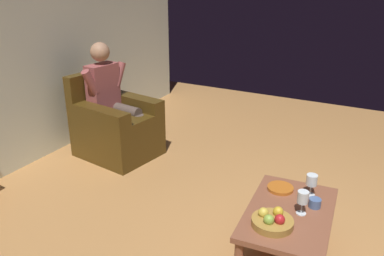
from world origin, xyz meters
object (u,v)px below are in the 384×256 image
candle_jar (315,203)px  coffee_table (289,218)px  fruit_bowl (272,221)px  decorative_dish (280,188)px  wine_glass_far (312,181)px  armchair (115,127)px  wine_glass_near (303,199)px  person_seated (111,97)px

candle_jar → coffee_table: bearing=-47.6°
coffee_table → fruit_bowl: bearing=-14.5°
fruit_bowl → decorative_dish: size_ratio=1.39×
wine_glass_far → decorative_dish: wine_glass_far is taller
wine_glass_far → decorative_dish: size_ratio=0.85×
coffee_table → decorative_dish: size_ratio=4.77×
wine_glass_far → candle_jar: (0.15, 0.07, -0.08)m
coffee_table → decorative_dish: bearing=-150.9°
armchair → wine_glass_near: armchair is taller
person_seated → candle_jar: 2.55m
candle_jar → decorative_dish: bearing=-114.0°
person_seated → fruit_bowl: (1.12, 2.22, -0.23)m
coffee_table → wine_glass_near: (-0.00, 0.08, 0.19)m
coffee_table → decorative_dish: (-0.26, -0.14, 0.08)m
fruit_bowl → coffee_table: bearing=165.5°
wine_glass_near → wine_glass_far: wine_glass_near is taller
armchair → person_seated: bearing=-90.0°
fruit_bowl → decorative_dish: (-0.48, -0.09, -0.02)m
decorative_dish → wine_glass_far: bearing=96.9°
person_seated → decorative_dish: person_seated is taller
coffee_table → person_seated: bearing=-111.5°
person_seated → coffee_table: size_ratio=1.33×
wine_glass_far → decorative_dish: (0.03, -0.22, -0.11)m
armchair → decorative_dish: bearing=81.8°
armchair → decorative_dish: armchair is taller
armchair → wine_glass_far: bearing=83.9°
fruit_bowl → decorative_dish: 0.49m
fruit_bowl → decorative_dish: bearing=-170.0°
fruit_bowl → candle_jar: (-0.36, 0.20, -0.00)m
fruit_bowl → wine_glass_far: bearing=165.0°
person_seated → coffee_table: (0.90, 2.28, -0.33)m
decorative_dish → armchair: bearing=-106.8°
armchair → wine_glass_far: armchair is taller
decorative_dish → candle_jar: (0.13, 0.29, 0.02)m
decorative_dish → fruit_bowl: bearing=10.0°
wine_glass_far → decorative_dish: 0.25m
wine_glass_far → person_seated: bearing=-104.6°
person_seated → wine_glass_near: person_seated is taller
armchair → coffee_table: (0.89, 2.25, 0.02)m
armchair → person_seated: person_seated is taller
person_seated → wine_glass_far: 2.44m
coffee_table → fruit_bowl: (0.23, -0.06, 0.10)m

